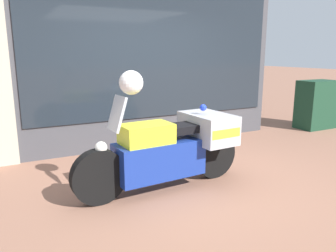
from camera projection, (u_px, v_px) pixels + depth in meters
The scene contains 6 objects.
ground_plane at pixel (194, 178), 4.58m from camera, with size 60.00×60.00×0.00m, color #8E604C.
shop_building at pixel (120, 45), 5.76m from camera, with size 5.72×0.55×3.66m.
window_display at pixel (153, 118), 6.37m from camera, with size 4.54×0.30×1.95m.
paramedic_motorcycle at pixel (174, 146), 4.19m from camera, with size 2.31×0.81×1.24m.
utility_cabinet at pixel (316, 104), 7.52m from camera, with size 0.87×0.53×1.10m, color #193D28.
white_helmet at pixel (131, 83), 3.72m from camera, with size 0.28×0.28×0.28m, color white.
Camera 1 is at (-2.29, -3.67, 1.71)m, focal length 35.00 mm.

